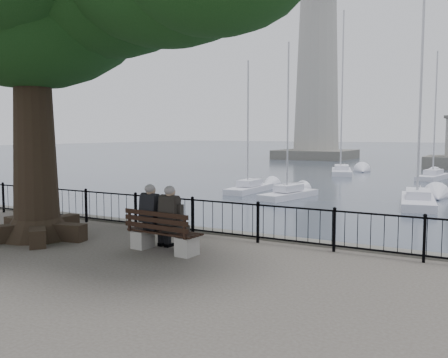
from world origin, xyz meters
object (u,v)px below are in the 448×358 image
Objects in this scene: bench at (163,237)px; lighthouse at (317,67)px; person_left at (155,219)px; person_right at (174,222)px.

lighthouse is at bearing 105.86° from bench.
person_right is (0.61, -0.05, 0.00)m from person_left.
person_left is 0.05× the size of lighthouse.
lighthouse is (-17.75, 61.44, 11.58)m from person_right.
bench is 0.06× the size of lighthouse.
bench is at bearing -161.86° from person_right.
person_right is at bearing -73.88° from lighthouse.
person_right is 64.99m from lighthouse.
person_left is 0.61m from person_right.
person_right is at bearing -4.57° from person_left.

